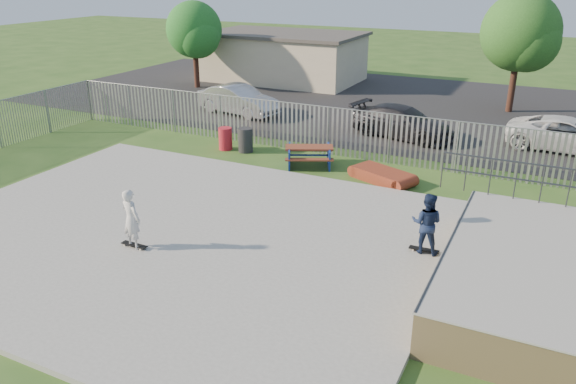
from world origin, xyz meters
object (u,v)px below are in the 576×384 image
at_px(car_silver, 238,100).
at_px(skater_white, 131,219).
at_px(car_dark, 402,122).
at_px(tree_mid, 520,32).
at_px(tree_left, 194,30).
at_px(funbox, 382,176).
at_px(picnic_table, 309,156).
at_px(car_white, 569,135).
at_px(skater_navy, 427,223).
at_px(trash_bin_red, 225,139).
at_px(trash_bin_grey, 245,140).

height_order(car_silver, skater_white, skater_white).
distance_m(car_dark, tree_mid, 9.02).
relative_size(tree_left, skater_white, 3.21).
distance_m(funbox, tree_left, 19.85).
bearing_deg(car_silver, picnic_table, -120.18).
bearing_deg(car_white, funbox, 144.37).
relative_size(picnic_table, skater_white, 1.38).
xyz_separation_m(tree_mid, skater_navy, (-0.24, -18.32, -3.16)).
distance_m(tree_mid, skater_navy, 18.59).
xyz_separation_m(car_silver, skater_navy, (12.56, -11.42, 0.22)).
xyz_separation_m(trash_bin_red, tree_mid, (10.14, 12.48, 3.67)).
bearing_deg(picnic_table, car_white, 10.98).
distance_m(funbox, trash_bin_red, 7.22).
bearing_deg(car_silver, car_dark, -81.88).
xyz_separation_m(funbox, trash_bin_grey, (-6.24, 0.87, 0.30)).
relative_size(car_white, tree_mid, 0.80).
height_order(picnic_table, tree_mid, tree_mid).
relative_size(car_dark, car_white, 0.98).
height_order(car_dark, skater_white, skater_white).
bearing_deg(picnic_table, car_dark, 43.13).
height_order(picnic_table, trash_bin_grey, trash_bin_grey).
bearing_deg(skater_navy, trash_bin_grey, -35.58).
distance_m(picnic_table, skater_white, 8.80).
height_order(car_white, skater_navy, skater_navy).
relative_size(funbox, car_dark, 0.48).
bearing_deg(skater_white, trash_bin_grey, -68.04).
distance_m(funbox, skater_white, 9.42).
height_order(funbox, trash_bin_grey, trash_bin_grey).
bearing_deg(tree_mid, skater_white, -109.02).
bearing_deg(tree_mid, skater_navy, -90.77).
height_order(car_dark, tree_mid, tree_mid).
xyz_separation_m(trash_bin_grey, skater_white, (1.79, -9.14, 0.48)).
bearing_deg(tree_mid, car_silver, -151.70).
relative_size(trash_bin_grey, tree_left, 0.19).
bearing_deg(trash_bin_red, trash_bin_grey, 5.80).
distance_m(trash_bin_grey, skater_navy, 10.76).
bearing_deg(car_dark, car_silver, 99.21).
bearing_deg(tree_left, skater_navy, -41.35).
bearing_deg(trash_bin_grey, car_white, 26.60).
height_order(funbox, trash_bin_red, trash_bin_red).
relative_size(car_dark, tree_left, 0.90).
xyz_separation_m(trash_bin_red, tree_left, (-8.76, 10.57, 3.15)).
relative_size(funbox, skater_white, 1.39).
bearing_deg(car_silver, trash_bin_red, -143.18).
bearing_deg(skater_navy, car_silver, -44.33).
height_order(picnic_table, skater_navy, skater_navy).
xyz_separation_m(skater_navy, skater_white, (-7.18, -3.21, 0.00)).
height_order(car_silver, tree_mid, tree_mid).
bearing_deg(trash_bin_grey, picnic_table, -8.42).
xyz_separation_m(trash_bin_red, car_silver, (-2.67, 5.58, 0.30)).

